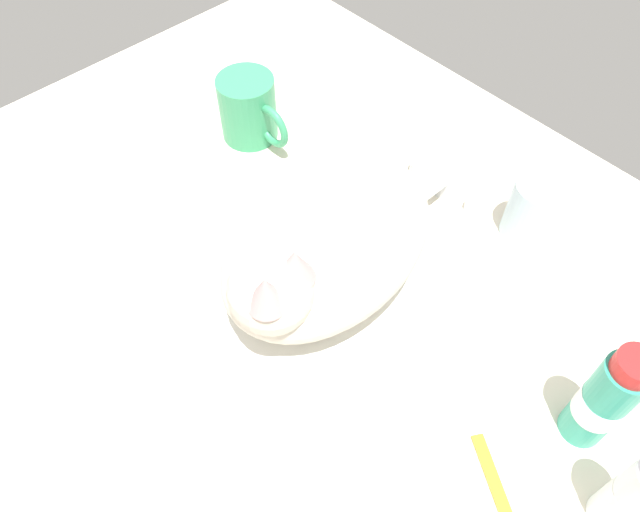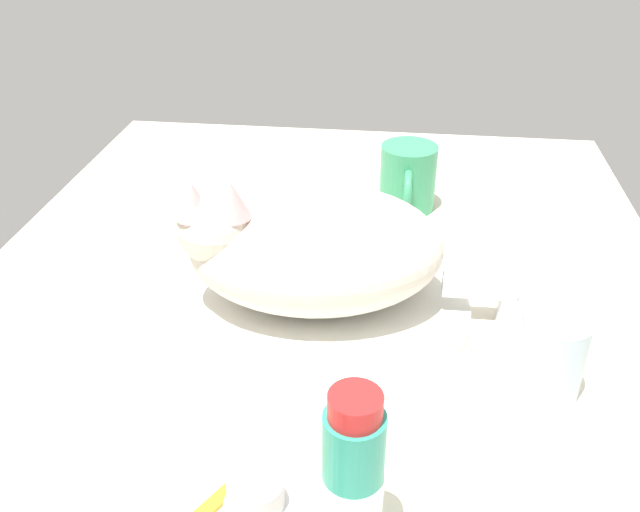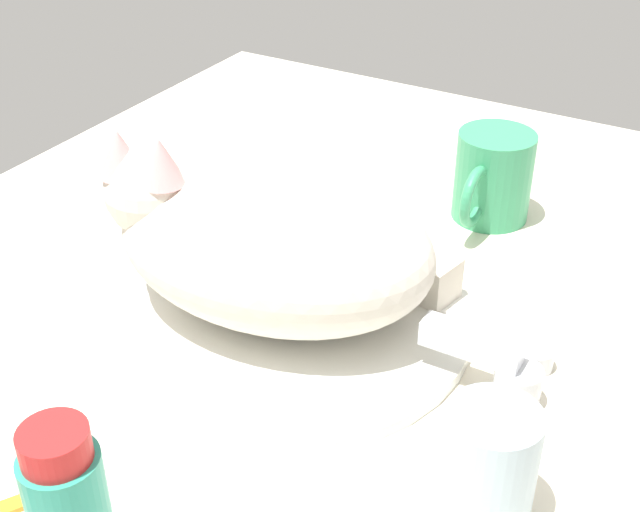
# 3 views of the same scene
# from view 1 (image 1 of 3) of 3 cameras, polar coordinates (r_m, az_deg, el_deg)

# --- Properties ---
(ground_plane) EXTENTS (1.10, 0.83, 0.03)m
(ground_plane) POSITION_cam_1_polar(r_m,az_deg,el_deg) (0.72, 0.73, -3.13)
(ground_plane) COLOR silver
(sink_basin) EXTENTS (0.34, 0.34, 0.01)m
(sink_basin) POSITION_cam_1_polar(r_m,az_deg,el_deg) (0.70, 0.74, -2.20)
(sink_basin) COLOR silver
(sink_basin) RESTS_ON ground_plane
(faucet) EXTENTS (0.12, 0.10, 0.05)m
(faucet) POSITION_cam_1_polar(r_m,az_deg,el_deg) (0.79, 11.44, 6.67)
(faucet) COLOR silver
(faucet) RESTS_ON ground_plane
(cat) EXTENTS (0.23, 0.29, 0.15)m
(cat) POSITION_cam_1_polar(r_m,az_deg,el_deg) (0.64, 0.18, 0.95)
(cat) COLOR beige
(cat) RESTS_ON sink_basin
(coffee_mug) EXTENTS (0.12, 0.08, 0.09)m
(coffee_mug) POSITION_cam_1_polar(r_m,az_deg,el_deg) (0.85, -6.65, 13.52)
(coffee_mug) COLOR #389966
(coffee_mug) RESTS_ON ground_plane
(rinse_cup) EXTENTS (0.06, 0.06, 0.08)m
(rinse_cup) POSITION_cam_1_polar(r_m,az_deg,el_deg) (0.76, 19.35, 4.10)
(rinse_cup) COLOR silver
(rinse_cup) RESTS_ON ground_plane
(toothpaste_bottle) EXTENTS (0.04, 0.04, 0.14)m
(toothpaste_bottle) POSITION_cam_1_polar(r_m,az_deg,el_deg) (0.62, 25.14, -12.13)
(toothpaste_bottle) COLOR teal
(toothpaste_bottle) RESTS_ON ground_plane
(mouthwash_bottle) EXTENTS (0.04, 0.04, 0.13)m
(mouthwash_bottle) POSITION_cam_1_polar(r_m,az_deg,el_deg) (0.60, 27.48, -19.35)
(mouthwash_bottle) COLOR white
(mouthwash_bottle) RESTS_ON ground_plane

